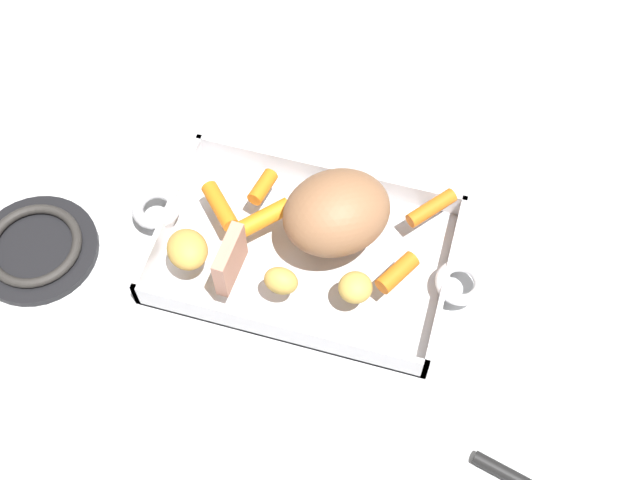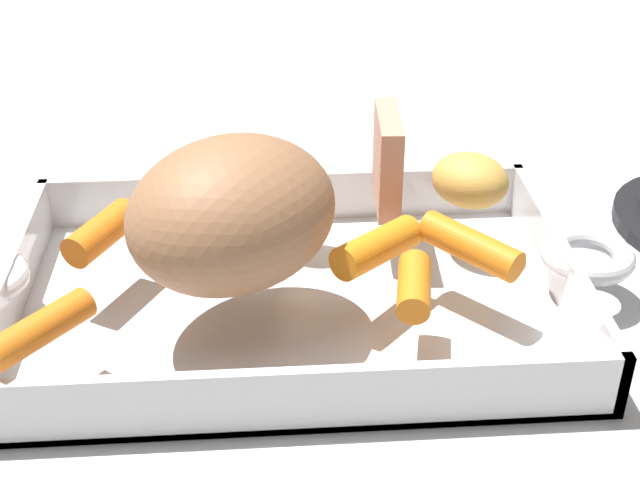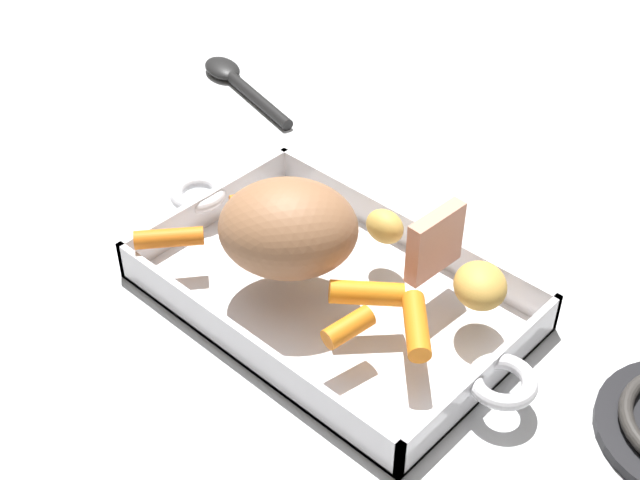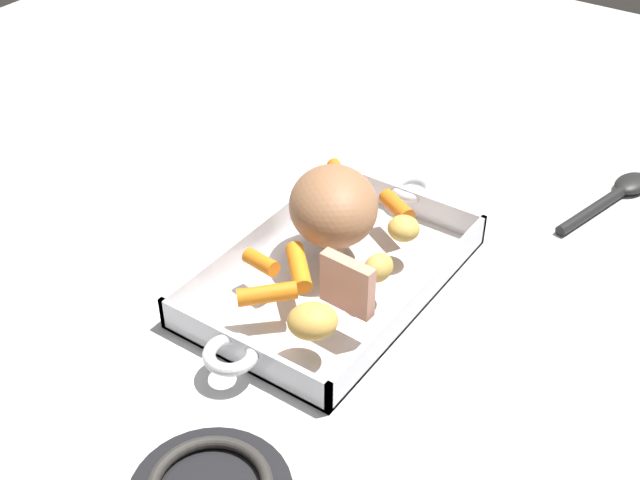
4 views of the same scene
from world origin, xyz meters
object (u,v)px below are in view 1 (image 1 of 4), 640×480
Objects in this scene: baby_carrot_southeast at (263,187)px; baby_carrot_short at (397,273)px; potato_near_roast at (187,249)px; potato_golden_large at (355,287)px; baby_carrot_southwest at (265,218)px; potato_golden_small at (281,281)px; roast_slice_outer at (230,260)px; baby_carrot_northeast at (220,206)px; baby_carrot_long at (431,208)px; pork_roast at (337,213)px; roasting_dish at (305,253)px; stove_burner_rear at (35,248)px.

baby_carrot_short is at bearing -21.08° from baby_carrot_southeast.
potato_golden_large is at bearing 1.87° from potato_near_roast.
baby_carrot_southwest is 1.63× the size of potato_golden_small.
roast_slice_outer is 0.16m from potato_golden_large.
baby_carrot_northeast is at bearing 172.20° from baby_carrot_short.
baby_carrot_southwest is (0.06, -0.00, 0.00)m from baby_carrot_northeast.
pork_roast is at bearing -150.68° from baby_carrot_long.
baby_carrot_southeast is 0.69× the size of baby_carrot_long.
potato_golden_small is (-0.01, -0.07, 0.05)m from roasting_dish.
pork_roast is 1.94× the size of baby_carrot_southwest.
baby_carrot_southeast is at bearing 110.81° from baby_carrot_southwest.
baby_carrot_northeast is at bearing 178.48° from baby_carrot_southwest.
baby_carrot_southeast is 0.14m from potato_golden_small.
baby_carrot_long is at bearing 78.66° from baby_carrot_short.
potato_golden_large is (0.20, -0.07, 0.01)m from baby_carrot_northeast.
potato_near_roast is (-0.26, -0.04, 0.01)m from baby_carrot_short.
potato_golden_large is (0.21, 0.01, -0.00)m from potato_near_roast.
baby_carrot_short is 0.06m from potato_golden_large.
baby_carrot_southeast is 0.05m from baby_carrot_southwest.
baby_carrot_southeast is at bearing 90.10° from roast_slice_outer.
pork_roast reaches higher than baby_carrot_long.
roasting_dish is 8.17× the size of potato_near_roast.
baby_carrot_northeast is 1.67× the size of potato_golden_large.
roast_slice_outer is (-0.11, -0.09, -0.01)m from pork_roast.
baby_carrot_long is (0.22, 0.15, -0.02)m from roast_slice_outer.
baby_carrot_southeast is (-0.00, 0.13, -0.02)m from roast_slice_outer.
pork_roast is at bearing 6.85° from baby_carrot_southwest.
pork_roast is at bearing 154.54° from baby_carrot_short.
pork_roast is 0.10m from baby_carrot_short.
baby_carrot_southeast is 0.22m from baby_carrot_long.
potato_near_roast is 0.12m from potato_golden_small.
baby_carrot_long is 0.27m from baby_carrot_northeast.
stove_burner_rear is at bearing -165.73° from roasting_dish.
baby_carrot_short is (0.20, -0.08, 0.00)m from baby_carrot_southeast.
potato_golden_large is 0.26× the size of stove_burner_rear.
roasting_dish is 0.09m from potato_golden_small.
baby_carrot_northeast is 1.01× the size of baby_carrot_southwest.
roast_slice_outer is 0.09m from baby_carrot_southwest.
roast_slice_outer is 1.58× the size of potato_golden_small.
potato_near_roast reaches higher than baby_carrot_southeast.
potato_golden_large reaches higher than stove_burner_rear.
roasting_dish is 0.15m from potato_near_roast.
baby_carrot_northeast is (-0.26, -0.07, 0.00)m from baby_carrot_long.
potato_near_roast reaches higher than stove_burner_rear.
baby_carrot_southeast is 0.31m from stove_burner_rear.
roast_slice_outer reaches higher than baby_carrot_short.
baby_carrot_short is 0.26m from potato_near_roast.
baby_carrot_southeast and baby_carrot_short have the same top height.
baby_carrot_southwest is at bearing 78.27° from roast_slice_outer.
potato_golden_small is at bearing -114.81° from pork_roast.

